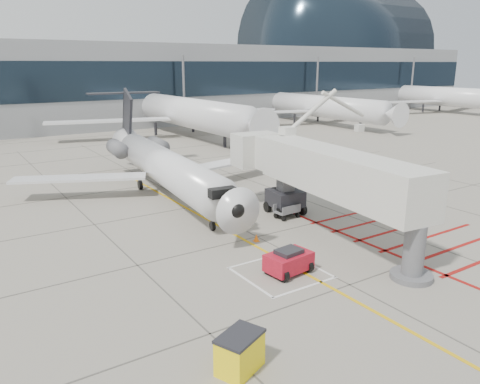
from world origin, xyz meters
TOP-DOWN VIEW (x-y plane):
  - ground_plane at (0.00, 0.00)m, footprint 260.00×260.00m
  - regional_jet at (-0.99, 13.71)m, footprint 27.46×33.05m
  - jet_bridge at (3.86, 1.07)m, footprint 10.77×19.37m
  - pushback_tug at (-1.68, -1.24)m, footprint 2.56×1.76m
  - spill_bin at (-8.24, -6.61)m, footprint 1.97×1.68m
  - baggage_cart at (3.93, 5.92)m, footprint 1.76×1.17m
  - ground_power_unit at (10.33, 0.73)m, footprint 2.68×1.70m
  - cone_nose at (-0.48, 3.41)m, footprint 0.34×0.34m
  - cone_side at (1.34, 8.28)m, footprint 0.39×0.39m
  - terminal_building at (10.00, 70.00)m, footprint 180.00×28.00m
  - terminal_glass_band at (10.00, 55.95)m, footprint 180.00×0.10m
  - terminal_dome at (70.00, 70.00)m, footprint 40.00×28.00m
  - bg_aircraft_c at (15.31, 46.00)m, footprint 38.72×43.02m
  - bg_aircraft_d at (42.18, 46.00)m, footprint 34.30×38.12m
  - bg_aircraft_e at (80.02, 46.00)m, footprint 37.21×41.35m

SIDE VIEW (x-z plane):
  - ground_plane at x=0.00m, z-range 0.00..0.00m
  - cone_nose at x=-0.48m, z-range 0.00..0.47m
  - cone_side at x=1.34m, z-range 0.00..0.54m
  - baggage_cart at x=3.93m, z-range 0.00..1.07m
  - pushback_tug at x=-1.68m, z-range 0.00..1.40m
  - spill_bin at x=-8.24m, z-range 0.00..1.45m
  - ground_power_unit at x=10.33m, z-range 0.00..2.03m
  - jet_bridge at x=3.86m, z-range 0.00..7.40m
  - regional_jet at x=-0.99m, z-range 0.00..8.01m
  - bg_aircraft_d at x=42.18m, z-range 0.00..11.43m
  - bg_aircraft_e at x=80.02m, z-range 0.00..12.40m
  - bg_aircraft_c at x=15.31m, z-range 0.00..12.91m
  - terminal_building at x=10.00m, z-range 0.00..14.00m
  - terminal_glass_band at x=10.00m, z-range 5.00..11.00m
  - terminal_dome at x=70.00m, z-range 0.00..28.00m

